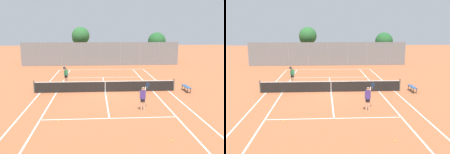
# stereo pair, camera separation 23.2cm
# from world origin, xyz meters

# --- Properties ---
(ground_plane) EXTENTS (120.00, 120.00, 0.00)m
(ground_plane) POSITION_xyz_m (0.00, 0.00, 0.00)
(ground_plane) COLOR #BC663D
(court_line_markings) EXTENTS (11.10, 23.90, 0.01)m
(court_line_markings) POSITION_xyz_m (0.00, 0.00, 0.00)
(court_line_markings) COLOR white
(court_line_markings) RESTS_ON ground
(tennis_net) EXTENTS (12.00, 0.10, 1.07)m
(tennis_net) POSITION_xyz_m (0.00, 0.00, 0.51)
(tennis_net) COLOR #474C47
(tennis_net) RESTS_ON ground
(player_near_side) EXTENTS (0.80, 0.71, 1.77)m
(player_near_side) POSITION_xyz_m (2.28, -5.10, 0.93)
(player_near_side) COLOR #D8A884
(player_near_side) RESTS_ON ground
(player_far_left) EXTENTS (0.47, 0.88, 1.77)m
(player_far_left) POSITION_xyz_m (-3.70, 3.52, 0.93)
(player_far_left) COLOR #D8A884
(player_far_left) RESTS_ON ground
(loose_tennis_ball_0) EXTENTS (0.07, 0.07, 0.07)m
(loose_tennis_ball_0) POSITION_xyz_m (-3.82, 5.71, 0.03)
(loose_tennis_ball_0) COLOR #D1DB33
(loose_tennis_ball_0) RESTS_ON ground
(loose_tennis_ball_1) EXTENTS (0.07, 0.07, 0.07)m
(loose_tennis_ball_1) POSITION_xyz_m (4.74, 9.37, 0.03)
(loose_tennis_ball_1) COLOR #D1DB33
(loose_tennis_ball_1) RESTS_ON ground
(loose_tennis_ball_2) EXTENTS (0.07, 0.07, 0.07)m
(loose_tennis_ball_2) POSITION_xyz_m (-4.66, -3.53, 0.03)
(loose_tennis_ball_2) COLOR #D1DB33
(loose_tennis_ball_2) RESTS_ON ground
(loose_tennis_ball_3) EXTENTS (0.07, 0.07, 0.07)m
(loose_tennis_ball_3) POSITION_xyz_m (2.81, -9.71, 0.03)
(loose_tennis_ball_3) COLOR #D1DB33
(loose_tennis_ball_3) RESTS_ON ground
(loose_tennis_ball_4) EXTENTS (0.07, 0.07, 0.07)m
(loose_tennis_ball_4) POSITION_xyz_m (-0.95, 8.41, 0.03)
(loose_tennis_ball_4) COLOR #D1DB33
(loose_tennis_ball_4) RESTS_ON ground
(loose_tennis_ball_5) EXTENTS (0.07, 0.07, 0.07)m
(loose_tennis_ball_5) POSITION_xyz_m (-2.99, -6.73, 0.03)
(loose_tennis_ball_5) COLOR #D1DB33
(loose_tennis_ball_5) RESTS_ON ground
(courtside_bench) EXTENTS (0.36, 1.50, 0.47)m
(courtside_bench) POSITION_xyz_m (6.96, -0.30, 0.41)
(courtside_bench) COLOR #33598C
(courtside_bench) RESTS_ON ground
(back_fence) EXTENTS (22.85, 0.08, 3.39)m
(back_fence) POSITION_xyz_m (-0.00, 15.51, 1.70)
(back_fence) COLOR gray
(back_fence) RESTS_ON ground
(tree_behind_left) EXTENTS (2.75, 2.75, 5.58)m
(tree_behind_left) POSITION_xyz_m (-3.15, 18.66, 4.09)
(tree_behind_left) COLOR brown
(tree_behind_left) RESTS_ON ground
(tree_behind_right) EXTENTS (2.68, 2.68, 4.75)m
(tree_behind_right) POSITION_xyz_m (8.55, 17.04, 3.30)
(tree_behind_right) COLOR brown
(tree_behind_right) RESTS_ON ground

